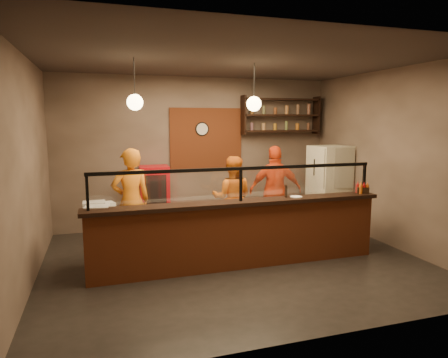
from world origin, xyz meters
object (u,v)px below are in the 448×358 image
object	(u,v)px
wall_clock	(202,129)
cook_left	(131,201)
pepper_mill	(286,191)
pizza_dough	(243,203)
red_cooler	(155,199)
cook_mid	(232,198)
cook_right	(275,191)
fridge	(329,187)
condiment_caddy	(362,190)

from	to	relation	value
wall_clock	cook_left	bearing A→B (deg)	-137.53
cook_left	pepper_mill	world-z (taller)	cook_left
cook_left	pizza_dough	distance (m)	1.93
wall_clock	pizza_dough	size ratio (longest dim) A/B	0.54
red_cooler	pizza_dough	bearing A→B (deg)	-54.01
cook_mid	red_cooler	xyz separation A→B (m)	(-1.36, 0.96, -0.12)
cook_left	cook_right	distance (m)	2.87
cook_right	cook_left	bearing A→B (deg)	17.41
fridge	red_cooler	world-z (taller)	fridge
cook_mid	pizza_dough	distance (m)	0.93
red_cooler	cook_left	bearing A→B (deg)	-112.37
pepper_mill	cook_right	bearing A→B (deg)	71.34
condiment_caddy	fridge	bearing A→B (deg)	76.36
cook_left	fridge	distance (m)	4.18
red_cooler	pepper_mill	distance (m)	3.02
cook_right	fridge	bearing A→B (deg)	-163.27
cook_left	pepper_mill	xyz separation A→B (m)	(2.35, -1.18, 0.25)
wall_clock	condiment_caddy	bearing A→B (deg)	-52.63
pizza_dough	cook_left	bearing A→B (deg)	159.35
wall_clock	red_cooler	world-z (taller)	wall_clock
cook_mid	cook_right	world-z (taller)	cook_right
wall_clock	red_cooler	bearing A→B (deg)	-164.17
wall_clock	red_cooler	xyz separation A→B (m)	(-1.09, -0.31, -1.42)
wall_clock	cook_left	size ratio (longest dim) A/B	0.16
cook_mid	cook_right	bearing A→B (deg)	-155.38
cook_left	pizza_dough	size ratio (longest dim) A/B	3.30
cook_right	pepper_mill	world-z (taller)	cook_right
wall_clock	cook_right	xyz separation A→B (m)	(1.20, -1.22, -1.21)
cook_mid	red_cooler	world-z (taller)	cook_mid
cook_right	cook_mid	bearing A→B (deg)	14.79
red_cooler	condiment_caddy	size ratio (longest dim) A/B	7.17
cook_left	red_cooler	world-z (taller)	cook_left
cook_left	cook_right	size ratio (longest dim) A/B	1.02
wall_clock	cook_mid	bearing A→B (deg)	-78.28
wall_clock	cook_mid	xyz separation A→B (m)	(0.26, -1.27, -1.29)
pepper_mill	cook_left	bearing A→B (deg)	153.42
fridge	pizza_dough	bearing A→B (deg)	-161.35
condiment_caddy	pepper_mill	bearing A→B (deg)	177.67
cook_left	condiment_caddy	distance (m)	3.96
pizza_dough	pepper_mill	world-z (taller)	pepper_mill
fridge	pizza_dough	size ratio (longest dim) A/B	3.19
wall_clock	cook_mid	world-z (taller)	wall_clock
condiment_caddy	cook_mid	bearing A→B (deg)	141.20
wall_clock	cook_mid	distance (m)	1.83
pepper_mill	pizza_dough	bearing A→B (deg)	137.85
cook_left	cook_mid	distance (m)	1.94
cook_right	pepper_mill	size ratio (longest dim) A/B	8.95
cook_left	cook_mid	size ratio (longest dim) A/B	1.13
cook_mid	pizza_dough	xyz separation A→B (m)	(-0.12, -0.92, 0.10)
pizza_dough	condiment_caddy	world-z (taller)	condiment_caddy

